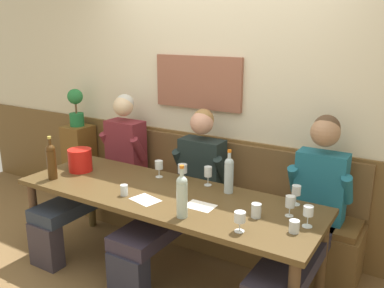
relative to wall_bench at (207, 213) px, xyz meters
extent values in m
cube|color=brown|center=(0.00, -0.83, -0.29)|extent=(6.80, 6.80, 0.02)
cube|color=beige|center=(0.00, 0.26, 1.12)|extent=(6.80, 0.08, 2.80)
cube|color=#8F5641|center=(-0.22, 0.20, 1.18)|extent=(0.89, 0.04, 0.48)
cube|color=brown|center=(0.00, 0.21, 0.20)|extent=(6.80, 0.03, 0.97)
cube|color=brown|center=(0.00, -0.02, -0.06)|extent=(2.72, 0.42, 0.44)
cube|color=brown|center=(0.00, -0.02, 0.18)|extent=(2.67, 0.39, 0.05)
cube|color=brown|center=(0.00, 0.17, 0.43)|extent=(2.72, 0.04, 0.45)
cube|color=#513C1F|center=(0.00, -0.67, 0.42)|extent=(2.42, 0.81, 0.04)
cylinder|color=brown|center=(-1.14, -1.00, 0.06)|extent=(0.07, 0.07, 0.68)
cylinder|color=brown|center=(-1.14, -0.34, 0.06)|extent=(0.07, 0.07, 0.68)
cylinder|color=#52391F|center=(1.14, -0.34, 0.06)|extent=(0.07, 0.07, 0.68)
cube|color=#352E37|center=(-0.94, -1.07, -0.09)|extent=(0.28, 0.14, 0.38)
cube|color=#293241|center=(-0.94, -0.59, 0.15)|extent=(0.31, 1.07, 0.11)
cube|color=maroon|center=(-0.94, -0.02, 0.49)|extent=(0.37, 0.22, 0.56)
sphere|color=beige|center=(-0.94, -0.03, 0.92)|extent=(0.20, 0.20, 0.20)
sphere|color=beige|center=(-0.94, 0.00, 0.95)|extent=(0.18, 0.18, 0.18)
cylinder|color=maroon|center=(-1.13, -0.06, 0.52)|extent=(0.08, 0.20, 0.27)
cylinder|color=maroon|center=(-0.74, -0.06, 0.52)|extent=(0.08, 0.20, 0.27)
cube|color=#272838|center=(-0.05, -1.07, -0.09)|extent=(0.30, 0.14, 0.38)
cube|color=#2E2737|center=(-0.05, -0.59, 0.15)|extent=(0.34, 1.07, 0.11)
cube|color=black|center=(-0.05, -0.02, 0.46)|extent=(0.40, 0.20, 0.50)
sphere|color=tan|center=(-0.05, -0.03, 0.86)|extent=(0.21, 0.21, 0.21)
sphere|color=olive|center=(-0.05, 0.00, 0.89)|extent=(0.19, 0.19, 0.19)
cylinder|color=black|center=(-0.26, -0.06, 0.48)|extent=(0.08, 0.20, 0.27)
cylinder|color=black|center=(0.17, -0.06, 0.48)|extent=(0.08, 0.20, 0.27)
cube|color=#2A2632|center=(1.01, -0.59, 0.15)|extent=(0.32, 1.07, 0.11)
cube|color=#1D6076|center=(1.01, -0.02, 0.48)|extent=(0.38, 0.18, 0.55)
sphere|color=#A37756|center=(1.01, -0.03, 0.91)|extent=(0.22, 0.22, 0.22)
sphere|color=#4F3927|center=(1.01, 0.00, 0.94)|extent=(0.20, 0.20, 0.20)
cylinder|color=#1D6076|center=(0.81, -0.05, 0.51)|extent=(0.08, 0.20, 0.27)
cylinder|color=#1D6076|center=(1.21, -0.05, 0.51)|extent=(0.08, 0.20, 0.27)
cylinder|color=red|center=(-0.92, -0.64, 0.54)|extent=(0.20, 0.20, 0.20)
cylinder|color=#B0C2C6|center=(0.42, -0.41, 0.56)|extent=(0.07, 0.07, 0.23)
sphere|color=#B0C2C6|center=(0.42, -0.41, 0.68)|extent=(0.07, 0.07, 0.07)
cylinder|color=#B0C2C6|center=(0.42, -0.41, 0.73)|extent=(0.03, 0.03, 0.07)
cylinder|color=orange|center=(0.42, -0.41, 0.77)|extent=(0.03, 0.03, 0.02)
cylinder|color=#452A10|center=(-0.98, -0.91, 0.56)|extent=(0.08, 0.08, 0.25)
sphere|color=#452A10|center=(-0.98, -0.91, 0.70)|extent=(0.08, 0.08, 0.08)
cylinder|color=#452A10|center=(-0.98, -0.91, 0.75)|extent=(0.03, 0.03, 0.08)
cylinder|color=gold|center=(-0.98, -0.91, 0.80)|extent=(0.03, 0.03, 0.02)
cylinder|color=#B1C6BB|center=(0.34, -0.95, 0.56)|extent=(0.08, 0.08, 0.24)
sphere|color=#B1C6BB|center=(0.34, -0.95, 0.69)|extent=(0.08, 0.08, 0.08)
cylinder|color=#B1C6BB|center=(0.34, -0.95, 0.74)|extent=(0.03, 0.03, 0.08)
cylinder|color=orange|center=(0.34, -0.95, 0.79)|extent=(0.03, 0.03, 0.02)
cylinder|color=silver|center=(0.93, -0.36, 0.44)|extent=(0.07, 0.07, 0.00)
cylinder|color=silver|center=(0.93, -0.36, 0.48)|extent=(0.01, 0.01, 0.07)
cylinder|color=silver|center=(0.93, -0.36, 0.55)|extent=(0.06, 0.06, 0.07)
cylinder|color=silver|center=(-0.24, -0.41, 0.44)|extent=(0.06, 0.06, 0.00)
cylinder|color=silver|center=(-0.24, -0.41, 0.48)|extent=(0.01, 0.01, 0.07)
cylinder|color=silver|center=(-0.24, -0.41, 0.55)|extent=(0.07, 0.07, 0.07)
cylinder|color=silver|center=(0.95, -0.56, 0.44)|extent=(0.06, 0.06, 0.00)
cylinder|color=silver|center=(0.95, -0.56, 0.48)|extent=(0.01, 0.01, 0.06)
cylinder|color=silver|center=(0.95, -0.56, 0.55)|extent=(0.06, 0.06, 0.08)
cylinder|color=silver|center=(0.76, -0.94, 0.44)|extent=(0.06, 0.06, 0.00)
cylinder|color=silver|center=(0.76, -0.94, 0.48)|extent=(0.01, 0.01, 0.06)
cylinder|color=silver|center=(0.76, -0.94, 0.54)|extent=(0.07, 0.07, 0.07)
cylinder|color=beige|center=(0.76, -0.94, 0.51)|extent=(0.06, 0.06, 0.01)
cylinder|color=silver|center=(0.21, -0.36, 0.44)|extent=(0.06, 0.06, 0.00)
cylinder|color=silver|center=(0.21, -0.36, 0.48)|extent=(0.01, 0.01, 0.07)
cylinder|color=silver|center=(0.21, -0.36, 0.56)|extent=(0.06, 0.06, 0.08)
cylinder|color=silver|center=(-0.03, -0.36, 0.44)|extent=(0.06, 0.06, 0.00)
cylinder|color=silver|center=(-0.03, -0.36, 0.47)|extent=(0.01, 0.01, 0.06)
cylinder|color=silver|center=(-0.03, -0.36, 0.54)|extent=(0.08, 0.08, 0.07)
cylinder|color=silver|center=(1.10, -0.65, 0.44)|extent=(0.07, 0.07, 0.00)
cylinder|color=silver|center=(1.10, -0.65, 0.48)|extent=(0.01, 0.01, 0.07)
cylinder|color=silver|center=(1.10, -0.65, 0.55)|extent=(0.06, 0.06, 0.06)
cylinder|color=#F1DD78|center=(1.10, -0.65, 0.53)|extent=(0.06, 0.06, 0.02)
cylinder|color=silver|center=(1.05, -0.77, 0.48)|extent=(0.07, 0.07, 0.08)
cylinder|color=silver|center=(0.77, -0.70, 0.49)|extent=(0.07, 0.07, 0.10)
cylinder|color=silver|center=(-0.23, -0.87, 0.48)|extent=(0.06, 0.06, 0.08)
cube|color=white|center=(-0.04, -0.85, 0.44)|extent=(0.24, 0.20, 0.00)
cube|color=white|center=(0.36, -0.74, 0.44)|extent=(0.21, 0.15, 0.00)
cube|color=brown|center=(-1.66, 0.03, 0.17)|extent=(0.28, 0.28, 0.90)
cylinder|color=#1E7039|center=(-1.66, 0.03, 0.69)|extent=(0.15, 0.15, 0.14)
cylinder|color=brown|center=(-1.66, 0.03, 0.82)|extent=(0.02, 0.02, 0.12)
sphere|color=#28773B|center=(-1.66, 0.03, 0.95)|extent=(0.17, 0.17, 0.17)
camera|label=1|loc=(1.72, -3.06, 1.66)|focal=38.52mm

